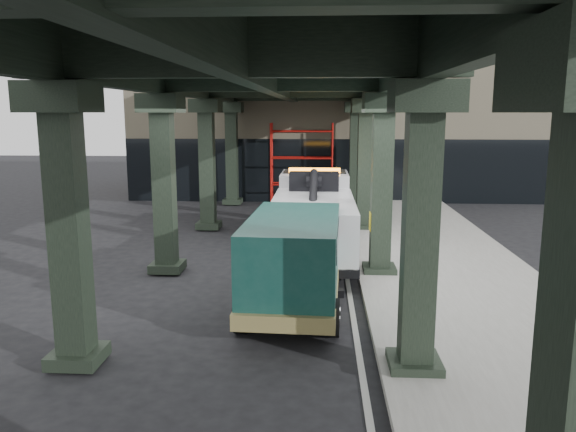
% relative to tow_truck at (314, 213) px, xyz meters
% --- Properties ---
extents(ground, '(90.00, 90.00, 0.00)m').
position_rel_tow_truck_xyz_m(ground, '(-0.73, -4.39, -1.34)').
color(ground, black).
rests_on(ground, ground).
extents(sidewalk, '(5.00, 40.00, 0.15)m').
position_rel_tow_truck_xyz_m(sidewalk, '(3.77, -2.39, -1.26)').
color(sidewalk, gray).
rests_on(sidewalk, ground).
extents(lane_stripe, '(0.12, 38.00, 0.01)m').
position_rel_tow_truck_xyz_m(lane_stripe, '(0.97, -2.39, -1.33)').
color(lane_stripe, silver).
rests_on(lane_stripe, ground).
extents(viaduct, '(7.40, 32.00, 6.40)m').
position_rel_tow_truck_xyz_m(viaduct, '(-1.13, -2.39, 4.12)').
color(viaduct, black).
rests_on(viaduct, ground).
extents(building, '(22.00, 10.00, 8.00)m').
position_rel_tow_truck_xyz_m(building, '(1.27, 15.61, 2.66)').
color(building, '#C6B793').
rests_on(building, ground).
extents(scaffolding, '(3.08, 0.88, 4.00)m').
position_rel_tow_truck_xyz_m(scaffolding, '(-0.73, 10.26, 0.77)').
color(scaffolding, red).
rests_on(scaffolding, ground).
extents(tow_truck, '(2.56, 8.39, 2.74)m').
position_rel_tow_truck_xyz_m(tow_truck, '(0.00, 0.00, 0.00)').
color(tow_truck, black).
rests_on(tow_truck, ground).
extents(towed_van, '(2.39, 5.50, 2.19)m').
position_rel_tow_truck_xyz_m(towed_van, '(-0.37, -5.00, -0.16)').
color(towed_van, '#113E38').
rests_on(towed_van, ground).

